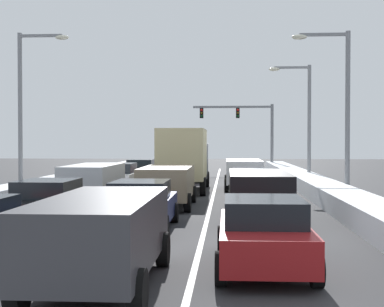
% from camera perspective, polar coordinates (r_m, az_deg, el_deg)
% --- Properties ---
extents(ground_plane, '(124.15, 124.15, 0.00)m').
position_cam_1_polar(ground_plane, '(23.45, -2.23, -5.38)').
color(ground_plane, '#333335').
extents(lane_stripe_between_right_lane_and_center_lane, '(0.14, 52.52, 0.01)m').
position_cam_1_polar(lane_stripe_between_right_lane_and_center_lane, '(28.09, 2.23, -4.27)').
color(lane_stripe_between_right_lane_and_center_lane, silver).
rests_on(lane_stripe_between_right_lane_and_center_lane, ground).
extents(lane_stripe_between_center_lane_and_left_lane, '(0.14, 52.52, 0.01)m').
position_cam_1_polar(lane_stripe_between_center_lane_and_left_lane, '(28.37, -4.67, -4.22)').
color(lane_stripe_between_center_lane_and_left_lane, silver).
rests_on(lane_stripe_between_center_lane_and_left_lane, ground).
extents(snow_bank_right_shoulder, '(1.66, 52.52, 0.77)m').
position_cam_1_polar(snow_bank_right_shoulder, '(28.42, 12.99, -3.47)').
color(snow_bank_right_shoulder, white).
rests_on(snow_bank_right_shoulder, ground).
extents(snow_bank_left_shoulder, '(1.34, 52.52, 0.79)m').
position_cam_1_polar(snow_bank_left_shoulder, '(29.57, -14.90, -3.28)').
color(snow_bank_left_shoulder, white).
rests_on(snow_bank_left_shoulder, ground).
extents(sedan_red_right_lane_nearest, '(2.00, 4.50, 1.51)m').
position_cam_1_polar(sedan_red_right_lane_nearest, '(11.96, 7.39, -8.13)').
color(sedan_red_right_lane_nearest, maroon).
rests_on(sedan_red_right_lane_nearest, ground).
extents(suv_black_right_lane_second, '(2.16, 4.90, 1.67)m').
position_cam_1_polar(suv_black_right_lane_second, '(18.83, 6.91, -3.92)').
color(suv_black_right_lane_second, black).
rests_on(suv_black_right_lane_second, ground).
extents(sedan_silver_right_lane_third, '(2.00, 4.50, 1.51)m').
position_cam_1_polar(sedan_silver_right_lane_third, '(24.59, 6.12, -3.29)').
color(sedan_silver_right_lane_third, '#B7BABF').
rests_on(sedan_silver_right_lane_third, ground).
extents(suv_white_right_lane_fourth, '(2.16, 4.90, 1.67)m').
position_cam_1_polar(suv_white_right_lane_fourth, '(30.98, 5.38, -1.88)').
color(suv_white_right_lane_fourth, silver).
rests_on(suv_white_right_lane_fourth, ground).
extents(sedan_green_right_lane_fifth, '(2.00, 4.50, 1.51)m').
position_cam_1_polar(sedan_green_right_lane_fifth, '(37.36, 5.41, -1.73)').
color(sedan_green_right_lane_fifth, '#1E5633').
rests_on(sedan_green_right_lane_fifth, ground).
extents(suv_charcoal_center_lane_nearest, '(2.16, 4.90, 1.67)m').
position_cam_1_polar(suv_charcoal_center_lane_nearest, '(10.53, -9.34, -8.03)').
color(suv_charcoal_center_lane_nearest, '#38383D').
rests_on(suv_charcoal_center_lane_nearest, ground).
extents(sedan_navy_center_lane_second, '(2.00, 4.50, 1.51)m').
position_cam_1_polar(sedan_navy_center_lane_second, '(17.02, -5.30, -5.32)').
color(sedan_navy_center_lane_second, navy).
rests_on(sedan_navy_center_lane_second, ground).
extents(suv_tan_center_lane_third, '(2.16, 4.90, 1.67)m').
position_cam_1_polar(suv_tan_center_lane_third, '(22.76, -2.56, -3.02)').
color(suv_tan_center_lane_third, '#937F60').
rests_on(suv_tan_center_lane_third, ground).
extents(box_truck_center_lane_fourth, '(2.53, 7.20, 3.36)m').
position_cam_1_polar(box_truck_center_lane_fourth, '(29.86, -0.82, -0.30)').
color(box_truck_center_lane_fourth, slate).
rests_on(box_truck_center_lane_fourth, ground).
extents(sedan_maroon_center_lane_fifth, '(2.00, 4.50, 1.51)m').
position_cam_1_polar(sedan_maroon_center_lane_fifth, '(37.39, -0.26, -1.73)').
color(sedan_maroon_center_lane_fifth, maroon).
rests_on(sedan_maroon_center_lane_fifth, ground).
extents(sedan_black_left_lane_second, '(2.00, 4.50, 1.51)m').
position_cam_1_polar(sedan_black_left_lane_second, '(17.95, -14.60, -5.01)').
color(sedan_black_left_lane_second, black).
rests_on(sedan_black_left_lane_second, ground).
extents(suv_silver_left_lane_third, '(2.16, 4.90, 1.67)m').
position_cam_1_polar(suv_silver_left_lane_third, '(24.96, -10.20, -2.66)').
color(suv_silver_left_lane_third, '#B7BABF').
rests_on(suv_silver_left_lane_third, ground).
extents(sedan_white_left_lane_fourth, '(2.00, 4.50, 1.51)m').
position_cam_1_polar(sedan_white_left_lane_fourth, '(30.74, -7.50, -2.38)').
color(sedan_white_left_lane_fourth, silver).
rests_on(sedan_white_left_lane_fourth, ground).
extents(sedan_green_left_lane_fifth, '(2.00, 4.50, 1.51)m').
position_cam_1_polar(sedan_green_left_lane_fifth, '(37.11, -5.25, -1.75)').
color(sedan_green_left_lane_fifth, '#1E5633').
rests_on(sedan_green_left_lane_fifth, ground).
extents(traffic_light_gantry, '(7.54, 0.47, 6.20)m').
position_cam_1_polar(traffic_light_gantry, '(51.88, 5.72, 3.23)').
color(traffic_light_gantry, slate).
rests_on(traffic_light_gantry, ground).
extents(street_lamp_right_near, '(2.66, 0.36, 7.75)m').
position_cam_1_polar(street_lamp_right_near, '(26.14, 15.01, 5.50)').
color(street_lamp_right_near, gray).
rests_on(street_lamp_right_near, ground).
extents(street_lamp_right_mid, '(2.66, 0.36, 7.53)m').
position_cam_1_polar(street_lamp_right_mid, '(35.48, 11.43, 4.21)').
color(street_lamp_right_mid, gray).
rests_on(street_lamp_right_mid, ground).
extents(street_lamp_left_mid, '(2.66, 0.36, 8.25)m').
position_cam_1_polar(street_lamp_left_mid, '(29.49, -16.72, 5.52)').
color(street_lamp_left_mid, gray).
rests_on(street_lamp_left_mid, ground).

